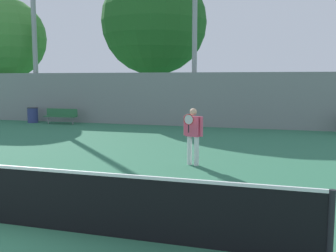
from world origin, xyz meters
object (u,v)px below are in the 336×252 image
light_pole_center_back (195,26)px  trash_bin (33,115)px  tennis_player (193,133)px  light_pole_near_left (34,14)px  tree_green_broad (154,22)px  bench_courtside_near (61,115)px  tree_dark_dense (5,39)px

light_pole_center_back → trash_bin: bearing=-169.4°
tennis_player → trash_bin: (-11.23, 8.24, -0.51)m
light_pole_near_left → tree_green_broad: 7.28m
bench_courtside_near → light_pole_center_back: 8.73m
trash_bin → light_pole_center_back: bearing=10.6°
light_pole_near_left → tree_green_broad: (6.23, 3.76, -0.21)m
tennis_player → trash_bin: size_ratio=1.91×
bench_courtside_near → tree_dark_dense: tree_dark_dense is taller
tree_dark_dense → tree_green_broad: bearing=16.8°
tennis_player → light_pole_near_left: light_pole_near_left is taller
trash_bin → tree_green_broad: size_ratio=0.09×
tennis_player → trash_bin: tennis_player is taller
bench_courtside_near → light_pole_near_left: (-2.54, 1.47, 5.76)m
light_pole_near_left → trash_bin: light_pole_near_left is taller
trash_bin → tree_green_broad: 9.44m
bench_courtside_near → tree_green_broad: tree_green_broad is taller
bench_courtside_near → light_pole_center_back: bearing=14.1°
trash_bin → tennis_player: bearing=-36.3°
tennis_player → tree_dark_dense: 18.67m
tree_green_broad → tree_dark_dense: tree_green_broad is taller
trash_bin → bench_courtside_near: bearing=-3.0°
light_pole_near_left → light_pole_center_back: light_pole_near_left is taller
tennis_player → light_pole_center_back: 11.06m
tree_green_broad → light_pole_near_left: bearing=-148.8°
bench_courtside_near → light_pole_near_left: size_ratio=0.17×
trash_bin → light_pole_near_left: bearing=115.2°
bench_courtside_near → trash_bin: trash_bin is taller
light_pole_center_back → tree_dark_dense: light_pole_center_back is taller
bench_courtside_near → trash_bin: (-1.90, 0.10, -0.08)m
tree_green_broad → tree_dark_dense: bearing=-163.2°
light_pole_near_left → tree_dark_dense: (-2.92, 1.01, -1.25)m
tennis_player → tree_dark_dense: bearing=158.7°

